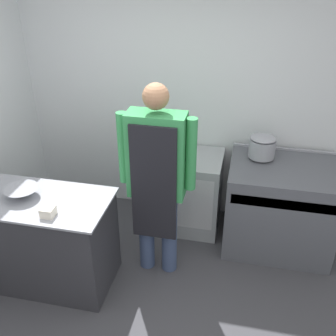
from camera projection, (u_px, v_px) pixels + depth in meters
wall_back at (180, 96)px, 4.07m from camera, size 8.00×0.05×2.70m
prep_counter at (41, 240)px, 3.48m from camera, size 1.29×0.64×0.87m
stove at (279, 206)px, 3.90m from camera, size 1.02×0.79×0.91m
fridge_unit at (192, 192)px, 4.19m from camera, size 0.60×0.59×0.83m
person_cook at (157, 173)px, 3.29m from camera, size 0.66×0.24×1.82m
mixing_bowl at (22, 193)px, 3.27m from camera, size 0.29×0.29×0.09m
plastic_tub at (48, 212)px, 3.04m from camera, size 0.10×0.10×0.08m
stock_pot at (262, 146)px, 3.78m from camera, size 0.25×0.25×0.22m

